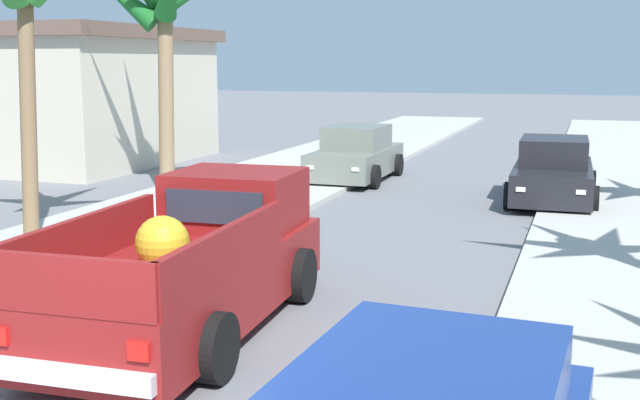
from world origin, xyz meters
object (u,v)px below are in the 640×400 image
object	(u,v)px
car_left_near	(553,173)
roadside_house	(51,95)
palm_tree_right_fore	(162,0)
pickup_truck	(196,265)
car_right_near	(356,155)

from	to	relation	value
car_left_near	roadside_house	size ratio (longest dim) A/B	0.49
car_left_near	palm_tree_right_fore	xyz separation A→B (m)	(-9.40, -1.73, 4.10)
pickup_truck	roadside_house	bearing A→B (deg)	132.80
car_right_near	palm_tree_right_fore	size ratio (longest dim) A/B	0.72
car_right_near	pickup_truck	bearing A→B (deg)	-82.77
car_left_near	roadside_house	distance (m)	16.58
roadside_house	car_left_near	bearing A→B (deg)	-9.46
car_left_near	palm_tree_right_fore	world-z (taller)	palm_tree_right_fore
palm_tree_right_fore	roadside_house	size ratio (longest dim) A/B	0.67
palm_tree_right_fore	car_left_near	bearing A→B (deg)	10.43
pickup_truck	car_left_near	bearing A→B (deg)	70.32
car_left_near	roadside_house	world-z (taller)	roadside_house
roadside_house	car_right_near	bearing A→B (deg)	-4.43
pickup_truck	car_left_near	size ratio (longest dim) A/B	1.23
palm_tree_right_fore	roadside_house	bearing A→B (deg)	147.17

